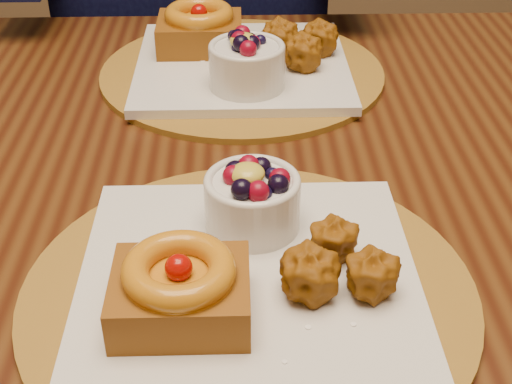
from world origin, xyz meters
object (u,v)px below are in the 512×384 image
dining_table (245,216)px  place_setting_far (240,58)px  chair_far (210,78)px  place_setting_near (246,270)px

dining_table → place_setting_far: bearing=90.8°
dining_table → chair_far: (-0.07, 0.76, -0.17)m
place_setting_near → place_setting_far: (-0.00, 0.43, 0.00)m
place_setting_near → place_setting_far: place_setting_far is taller
place_setting_near → chair_far: size_ratio=0.42×
dining_table → place_setting_far: place_setting_far is taller
dining_table → place_setting_far: 0.24m
dining_table → place_setting_near: place_setting_near is taller
place_setting_near → chair_far: chair_far is taller
place_setting_far → chair_far: bearing=96.7°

